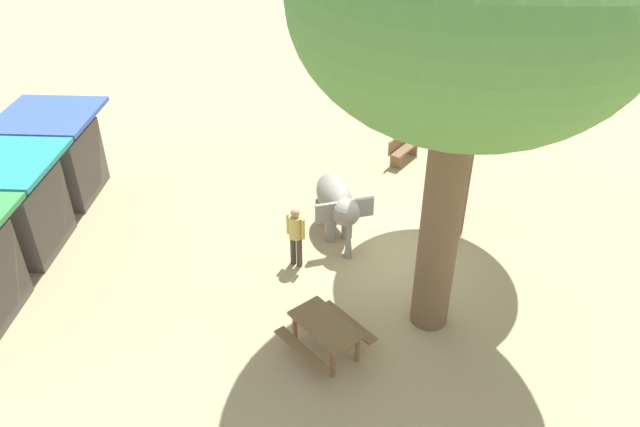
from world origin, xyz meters
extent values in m
plane|color=tan|center=(0.00, 0.00, 0.00)|extent=(60.00, 60.00, 0.00)
cylinder|color=gray|center=(0.63, 0.98, 0.32)|extent=(0.28, 0.28, 0.65)
cylinder|color=gray|center=(0.49, 1.41, 0.32)|extent=(0.28, 0.28, 0.65)
cylinder|color=gray|center=(1.48, 1.27, 0.32)|extent=(0.28, 0.28, 0.65)
cylinder|color=gray|center=(1.33, 1.69, 0.32)|extent=(0.28, 0.28, 0.65)
ellipsoid|color=gray|center=(0.98, 1.34, 1.04)|extent=(1.80, 1.30, 0.97)
sphere|color=gray|center=(0.03, 1.01, 1.16)|extent=(0.69, 0.69, 0.69)
cone|color=gray|center=(-0.21, 0.93, 0.55)|extent=(0.22, 0.22, 1.09)
cube|color=gray|center=(0.28, 0.61, 1.16)|extent=(0.26, 0.56, 0.52)
cube|color=gray|center=(-0.02, 1.48, 1.16)|extent=(0.26, 0.56, 0.52)
cylinder|color=#3F3833|center=(-0.54, 2.27, 0.41)|extent=(0.14, 0.14, 0.82)
cylinder|color=#3F3833|center=(-0.62, 2.11, 0.41)|extent=(0.14, 0.14, 0.82)
cylinder|color=tan|center=(-0.58, 2.19, 1.11)|extent=(0.32, 0.32, 0.58)
sphere|color=tan|center=(-0.58, 2.19, 1.51)|extent=(0.22, 0.22, 0.22)
cylinder|color=tan|center=(-0.48, 2.37, 1.12)|extent=(0.09, 0.09, 0.55)
cylinder|color=tan|center=(-0.68, 2.00, 1.12)|extent=(0.09, 0.09, 0.55)
cylinder|color=brown|center=(-2.33, -0.85, 2.57)|extent=(0.80, 0.80, 5.14)
cylinder|color=brown|center=(1.05, -1.77, 2.26)|extent=(0.58, 0.58, 4.52)
ellipsoid|color=#478C38|center=(1.05, -1.77, 5.77)|extent=(4.61, 4.23, 3.26)
cube|color=brown|center=(4.86, -0.75, 0.45)|extent=(1.40, 1.09, 0.06)
cube|color=brown|center=(4.95, -0.61, 0.68)|extent=(1.21, 0.80, 0.40)
cube|color=brown|center=(5.31, -1.04, 0.21)|extent=(0.26, 0.35, 0.42)
cube|color=brown|center=(4.42, -0.47, 0.21)|extent=(0.26, 0.35, 0.42)
cube|color=brown|center=(-3.41, 1.35, 0.75)|extent=(1.65, 1.60, 0.06)
cylinder|color=brown|center=(-3.64, 0.71, 0.36)|extent=(0.10, 0.10, 0.72)
cylinder|color=brown|center=(-4.07, 1.18, 0.36)|extent=(0.10, 0.10, 0.72)
cylinder|color=brown|center=(-2.75, 1.52, 0.36)|extent=(0.10, 0.10, 0.72)
cylinder|color=brown|center=(-3.19, 1.99, 0.36)|extent=(0.10, 0.10, 0.72)
cube|color=brown|center=(-2.99, 0.89, 0.44)|extent=(1.27, 1.19, 0.05)
cube|color=brown|center=(-3.83, 1.80, 0.44)|extent=(1.27, 1.19, 0.05)
cylinder|color=gray|center=(-1.96, 8.27, 1.20)|extent=(0.10, 0.10, 2.40)
cube|color=#59514C|center=(-0.26, 9.08, 1.00)|extent=(2.00, 1.80, 2.00)
cylinder|color=gray|center=(0.64, 9.89, 1.20)|extent=(0.10, 0.10, 2.40)
cylinder|color=gray|center=(0.64, 8.27, 1.20)|extent=(0.10, 0.10, 2.40)
cylinder|color=gray|center=(-1.16, 8.27, 1.20)|extent=(0.10, 0.10, 2.40)
cube|color=#59514C|center=(2.34, 9.08, 1.00)|extent=(2.00, 1.80, 2.00)
cube|color=#3856B2|center=(2.34, 9.08, 2.46)|extent=(2.50, 2.50, 0.12)
cylinder|color=gray|center=(3.24, 9.89, 1.20)|extent=(0.10, 0.10, 2.40)
cylinder|color=gray|center=(3.24, 8.27, 1.20)|extent=(0.10, 0.10, 2.40)
cylinder|color=gray|center=(1.44, 9.89, 1.20)|extent=(0.10, 0.10, 2.40)
cylinder|color=gray|center=(1.44, 8.27, 1.20)|extent=(0.10, 0.10, 2.40)
camera|label=1|loc=(-12.31, 0.99, 9.31)|focal=34.31mm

